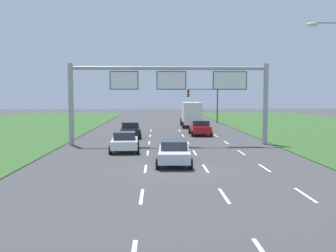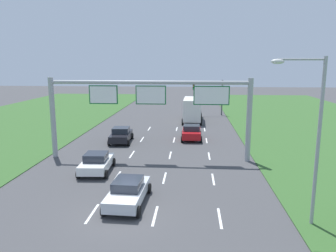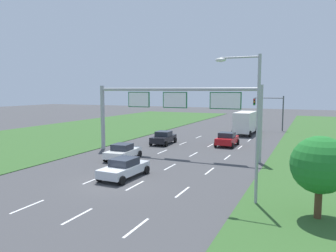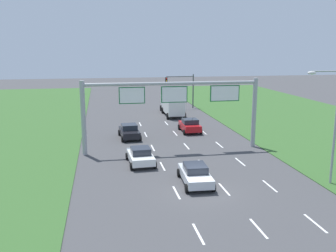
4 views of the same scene
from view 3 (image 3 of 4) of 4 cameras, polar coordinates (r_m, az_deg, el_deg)
The scene contains 14 objects.
ground_plane at distance 23.80m, azimuth -9.48°, elevation -9.71°, with size 200.00×200.00×0.00m, color #424244.
grass_verge_left at distance 44.96m, azimuth -25.02°, elevation -2.62°, with size 24.00×120.00×0.06m, color #335B28.
lane_dashes_inner_left at distance 27.15m, azimuth -9.08°, elevation -7.69°, with size 0.14×44.40×0.01m.
lane_dashes_inner_right at distance 25.46m, azimuth -2.38°, elevation -8.56°, with size 0.14×44.40×0.01m.
lane_dashes_slip at distance 24.17m, azimuth 5.18°, elevation -9.39°, with size 0.14×44.40×0.01m.
car_near_red at distance 39.67m, azimuth -0.80°, elevation -2.05°, with size 2.37×4.40×1.56m.
car_lead_silver at distance 38.95m, azimuth 10.24°, elevation -2.27°, with size 2.21×4.03×1.60m.
car_mid_lane at distance 24.83m, azimuth -7.65°, elevation -7.22°, with size 2.29×4.55×1.48m.
car_far_ahead at distance 31.20m, azimuth -7.86°, elevation -4.45°, with size 2.38×4.19×1.51m.
box_truck at distance 50.07m, azimuth 13.50°, elevation 0.68°, with size 2.81×8.43×3.34m.
sign_gantry at distance 32.34m, azimuth 1.25°, elevation 3.45°, with size 17.24×0.44×7.00m.
traffic_light_mast at distance 55.26m, azimuth 17.42°, elevation 3.23°, with size 4.76×0.49×5.60m.
street_lamp at distance 19.04m, azimuth 14.29°, elevation 1.74°, with size 2.61×0.32×8.50m.
roadside_tree_near at distance 18.09m, azimuth 24.96°, elevation -6.18°, with size 2.90×2.90×4.27m.
Camera 3 is at (12.69, -19.05, 6.52)m, focal length 35.00 mm.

